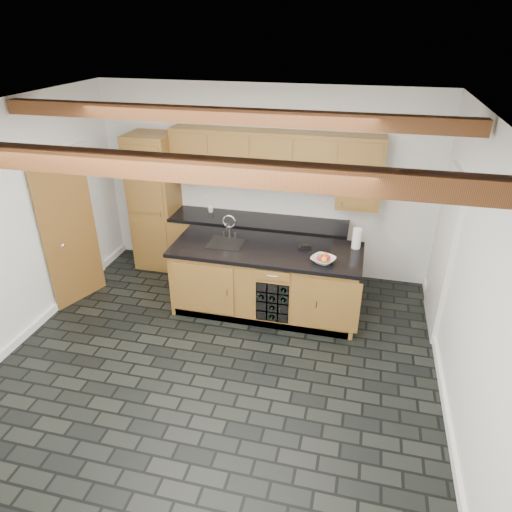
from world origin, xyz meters
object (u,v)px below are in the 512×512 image
at_px(fruit_bowl, 323,260).
at_px(paper_towel, 357,238).
at_px(kitchen_scale, 305,246).
at_px(island, 266,280).

bearing_deg(fruit_bowl, paper_towel, 53.87).
xyz_separation_m(kitchen_scale, paper_towel, (0.64, 0.15, 0.11)).
height_order(island, kitchen_scale, kitchen_scale).
bearing_deg(paper_towel, island, -165.39).
distance_m(fruit_bowl, paper_towel, 0.63).
distance_m(kitchen_scale, fruit_bowl, 0.44).
distance_m(island, kitchen_scale, 0.70).
xyz_separation_m(kitchen_scale, fruit_bowl, (0.27, -0.35, 0.01)).
distance_m(kitchen_scale, paper_towel, 0.66).
bearing_deg(kitchen_scale, island, 175.38).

